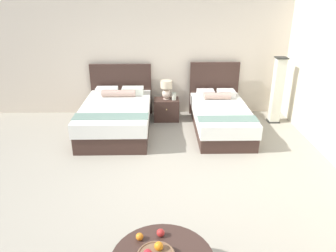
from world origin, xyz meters
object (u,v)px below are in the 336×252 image
(bed_near_corner, at_px, (220,116))
(table_lamp, at_px, (166,89))
(bed_near_window, at_px, (117,116))
(nightstand, at_px, (166,110))
(floor_lamp_corner, at_px, (277,91))
(loose_orange, at_px, (140,237))
(loose_apple, at_px, (161,233))
(vase, at_px, (174,96))

(bed_near_corner, distance_m, table_lamp, 1.36)
(bed_near_window, height_order, table_lamp, bed_near_window)
(nightstand, distance_m, floor_lamp_corner, 2.49)
(nightstand, relative_size, loose_orange, 7.30)
(loose_apple, bearing_deg, bed_near_window, 104.05)
(loose_apple, bearing_deg, loose_orange, -167.34)
(table_lamp, bearing_deg, loose_apple, -91.70)
(bed_near_window, distance_m, vase, 1.37)
(bed_near_window, xyz_separation_m, loose_orange, (0.71, -3.75, 0.13))
(table_lamp, height_order, floor_lamp_corner, floor_lamp_corner)
(loose_orange, bearing_deg, floor_lamp_corner, 56.42)
(loose_orange, bearing_deg, table_lamp, 85.53)
(vase, bearing_deg, loose_orange, -96.77)
(bed_near_corner, height_order, vase, bed_near_corner)
(bed_near_window, bearing_deg, bed_near_corner, 0.29)
(bed_near_corner, height_order, table_lamp, bed_near_corner)
(nightstand, distance_m, loose_orange, 4.37)
(loose_apple, distance_m, loose_orange, 0.22)
(bed_near_window, distance_m, loose_orange, 3.82)
(bed_near_window, distance_m, loose_apple, 3.82)
(nightstand, relative_size, loose_apple, 6.77)
(bed_near_window, xyz_separation_m, nightstand, (1.05, 0.60, -0.09))
(bed_near_window, bearing_deg, floor_lamp_corner, 7.04)
(vase, relative_size, floor_lamp_corner, 0.12)
(nightstand, bearing_deg, vase, -13.24)
(bed_near_window, relative_size, floor_lamp_corner, 1.50)
(bed_near_window, bearing_deg, table_lamp, 30.51)
(vase, xyz_separation_m, loose_orange, (-0.51, -4.31, -0.12))
(table_lamp, bearing_deg, vase, -19.45)
(loose_orange, bearing_deg, vase, 83.23)
(vase, height_order, floor_lamp_corner, floor_lamp_corner)
(vase, distance_m, loose_orange, 4.35)
(vase, bearing_deg, table_lamp, 160.55)
(bed_near_corner, bearing_deg, loose_orange, -111.38)
(bed_near_corner, height_order, loose_apple, bed_near_corner)
(table_lamp, bearing_deg, nightstand, -90.00)
(nightstand, height_order, table_lamp, table_lamp)
(vase, relative_size, loose_orange, 2.19)
(bed_near_window, relative_size, loose_orange, 28.33)
(bed_near_window, xyz_separation_m, floor_lamp_corner, (3.49, 0.43, 0.40))
(vase, height_order, loose_apple, vase)
(table_lamp, relative_size, vase, 2.50)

